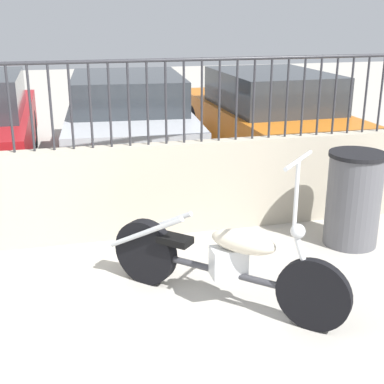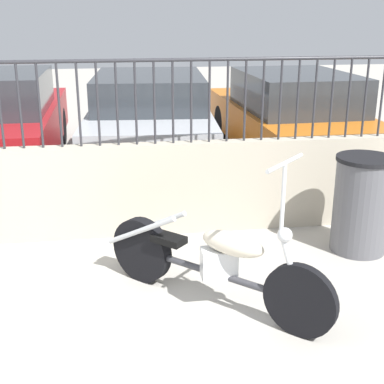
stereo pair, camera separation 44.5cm
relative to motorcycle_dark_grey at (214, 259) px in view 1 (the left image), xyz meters
name	(u,v)px [view 1 (the left image)]	position (x,y,z in m)	size (l,w,h in m)	color
low_wall	(39,199)	(-1.38, 1.51, 0.11)	(10.25, 0.18, 0.98)	#B2A893
fence_railing	(29,93)	(-1.38, 1.51, 1.16)	(10.25, 0.04, 0.85)	#2D2D33
motorcycle_dark_grey	(214,259)	(0.00, 0.00, 0.00)	(1.61, 1.54, 1.31)	black
trash_bin	(353,199)	(1.68, 0.77, 0.10)	(0.56, 0.56, 0.96)	#56565B
car_silver	(128,120)	(-0.13, 4.28, 0.32)	(2.06, 4.45, 1.39)	black
car_orange	(266,115)	(2.09, 4.20, 0.31)	(1.80, 4.49, 1.39)	black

